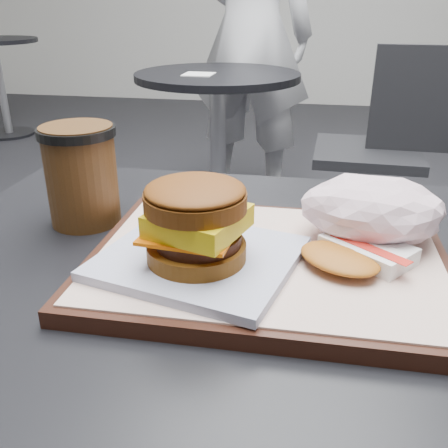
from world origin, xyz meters
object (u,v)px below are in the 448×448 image
at_px(serving_tray, 268,262).
at_px(hash_brown, 355,253).
at_px(breakfast_sandwich, 197,231).
at_px(neighbor_chair, 386,142).
at_px(crumpled_wrapper, 372,210).
at_px(neighbor_table, 218,120).
at_px(patron, 250,33).
at_px(customer_table, 246,391).
at_px(coffee_cup, 81,172).

height_order(serving_tray, hash_brown, hash_brown).
xyz_separation_m(breakfast_sandwich, neighbor_chair, (0.40, 1.61, -0.32)).
height_order(crumpled_wrapper, neighbor_table, crumpled_wrapper).
distance_m(hash_brown, crumpled_wrapper, 0.07).
height_order(serving_tray, patron, patron).
xyz_separation_m(hash_brown, patron, (-0.39, 2.19, 0.07)).
bearing_deg(crumpled_wrapper, hash_brown, -107.71).
relative_size(breakfast_sandwich, hash_brown, 1.67).
relative_size(customer_table, coffee_cup, 6.26).
relative_size(crumpled_wrapper, coffee_cup, 1.22).
bearing_deg(crumpled_wrapper, coffee_cup, 175.53).
distance_m(breakfast_sandwich, hash_brown, 0.16).
xyz_separation_m(hash_brown, coffee_cup, (-0.34, 0.09, 0.04)).
bearing_deg(neighbor_table, serving_tray, -77.40).
bearing_deg(customer_table, serving_tray, -29.83).
relative_size(customer_table, crumpled_wrapper, 5.12).
bearing_deg(neighbor_table, neighbor_chair, -7.58).
xyz_separation_m(coffee_cup, patron, (-0.06, 2.10, 0.04)).
height_order(hash_brown, crumpled_wrapper, crumpled_wrapper).
distance_m(coffee_cup, patron, 2.11).
height_order(hash_brown, neighbor_table, hash_brown).
distance_m(serving_tray, coffee_cup, 0.27).
distance_m(hash_brown, neighbor_chair, 1.62).
bearing_deg(crumpled_wrapper, patron, 101.00).
distance_m(serving_tray, neighbor_table, 1.72).
relative_size(serving_tray, hash_brown, 2.81).
bearing_deg(crumpled_wrapper, neighbor_table, 106.72).
height_order(crumpled_wrapper, patron, patron).
bearing_deg(neighbor_table, crumpled_wrapper, -73.28).
relative_size(serving_tray, neighbor_chair, 0.43).
xyz_separation_m(crumpled_wrapper, coffee_cup, (-0.36, 0.03, 0.01)).
xyz_separation_m(customer_table, patron, (-0.28, 2.18, 0.29)).
height_order(customer_table, serving_tray, serving_tray).
bearing_deg(coffee_cup, hash_brown, -15.00).
bearing_deg(neighbor_table, hash_brown, -74.51).
xyz_separation_m(breakfast_sandwich, crumpled_wrapper, (0.18, 0.10, -0.00)).
xyz_separation_m(neighbor_chair, patron, (-0.64, 0.62, 0.36)).
relative_size(customer_table, neighbor_table, 1.07).
distance_m(hash_brown, patron, 2.23).
bearing_deg(serving_tray, breakfast_sandwich, -151.40).
bearing_deg(neighbor_table, breakfast_sandwich, -79.88).
bearing_deg(coffee_cup, neighbor_table, 94.51).
distance_m(breakfast_sandwich, neighbor_chair, 1.69).
bearing_deg(breakfast_sandwich, hash_brown, 12.60).
relative_size(breakfast_sandwich, coffee_cup, 1.76).
bearing_deg(patron, serving_tray, 106.92).
bearing_deg(hash_brown, crumpled_wrapper, 72.29).
height_order(neighbor_table, patron, patron).
bearing_deg(patron, crumpled_wrapper, 110.00).
distance_m(customer_table, patron, 2.22).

